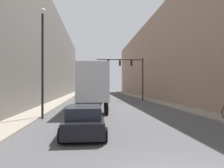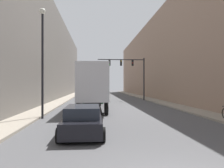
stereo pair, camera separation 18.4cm
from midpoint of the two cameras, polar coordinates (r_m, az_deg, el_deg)
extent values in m
cube|color=gray|center=(36.12, 9.41, -3.94)|extent=(2.02, 80.00, 0.15)
cube|color=gray|center=(35.28, -13.04, -4.03)|extent=(2.02, 80.00, 0.15)
cube|color=#997A66|center=(37.55, 15.38, 6.99)|extent=(6.00, 80.00, 14.26)
cube|color=#66605B|center=(36.30, -19.37, 7.53)|extent=(6.00, 80.00, 14.61)
cube|color=silver|center=(21.91, -5.40, 0.37)|extent=(2.57, 11.34, 3.10)
cube|color=black|center=(21.96, -5.41, -4.08)|extent=(1.28, 11.34, 0.24)
cube|color=#1E512D|center=(28.81, -5.36, -2.38)|extent=(2.57, 2.42, 2.68)
cylinder|color=black|center=(17.59, -9.18, -6.52)|extent=(0.25, 1.00, 1.00)
cylinder|color=black|center=(17.58, -1.74, -6.52)|extent=(0.25, 1.00, 1.00)
cylinder|color=black|center=(18.78, -8.92, -6.11)|extent=(0.25, 1.00, 1.00)
cylinder|color=black|center=(18.77, -1.96, -6.12)|extent=(0.25, 1.00, 1.00)
cylinder|color=black|center=(28.88, -7.61, -4.04)|extent=(0.25, 1.00, 1.00)
cylinder|color=black|center=(28.87, -3.10, -4.04)|extent=(0.25, 1.00, 1.00)
cube|color=black|center=(11.11, -7.69, -10.12)|extent=(1.80, 4.58, 0.69)
cube|color=#1E232D|center=(10.79, -7.74, -7.13)|extent=(1.59, 2.52, 0.53)
cylinder|color=black|center=(12.77, -11.48, -9.73)|extent=(0.25, 0.64, 0.64)
cylinder|color=black|center=(12.71, -3.25, -9.79)|extent=(0.25, 0.64, 0.64)
cylinder|color=black|center=(9.58, -13.67, -12.95)|extent=(0.25, 0.64, 0.64)
cylinder|color=black|center=(9.49, -2.56, -13.08)|extent=(0.25, 0.64, 0.64)
cylinder|color=black|center=(35.05, 7.88, 1.30)|extent=(0.20, 0.20, 6.70)
cube|color=black|center=(34.62, 1.93, 6.37)|extent=(7.32, 0.12, 0.12)
cube|color=black|center=(34.84, 4.93, 5.49)|extent=(0.30, 0.24, 0.90)
sphere|color=red|center=(34.70, 4.97, 5.51)|extent=(0.18, 0.18, 0.18)
cube|color=black|center=(34.57, 1.93, 5.53)|extent=(0.30, 0.24, 0.90)
sphere|color=gold|center=(34.46, 1.96, 6.02)|extent=(0.18, 0.18, 0.18)
cube|color=black|center=(34.39, -1.11, 5.56)|extent=(0.30, 0.24, 0.90)
sphere|color=green|center=(34.22, -1.09, 5.12)|extent=(0.18, 0.18, 0.18)
cylinder|color=black|center=(16.48, -18.01, 4.52)|extent=(0.16, 0.16, 7.58)
sphere|color=silver|center=(17.25, -18.00, 17.67)|extent=(0.44, 0.44, 0.44)
camera|label=1|loc=(0.09, -90.30, 0.00)|focal=35.00mm
camera|label=2|loc=(0.09, 89.70, 0.00)|focal=35.00mm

